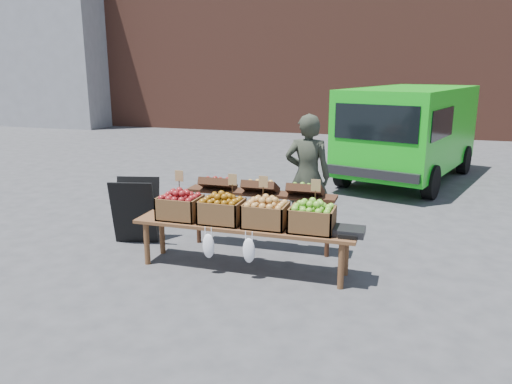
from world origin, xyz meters
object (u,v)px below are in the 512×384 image
(delivery_van, at_px, (410,135))
(weighing_scale, at_px, (349,231))
(crate_golden_apples, at_px, (180,208))
(vendor, at_px, (307,176))
(chalkboard_sign, at_px, (136,211))
(back_table, at_px, (260,212))
(crate_green_apples, at_px, (312,219))
(display_bench, at_px, (244,247))
(crate_russet_pears, at_px, (222,211))
(crate_red_apples, at_px, (266,215))

(delivery_van, bearing_deg, weighing_scale, -78.79)
(crate_golden_apples, bearing_deg, vendor, 48.17)
(chalkboard_sign, bearing_deg, back_table, -5.69)
(delivery_van, height_order, chalkboard_sign, delivery_van)
(crate_green_apples, bearing_deg, delivery_van, 80.45)
(crate_golden_apples, height_order, weighing_scale, crate_golden_apples)
(crate_green_apples, relative_size, weighing_scale, 1.47)
(display_bench, bearing_deg, delivery_van, 72.75)
(chalkboard_sign, xyz_separation_m, weighing_scale, (2.99, -0.48, 0.15))
(crate_russet_pears, bearing_deg, crate_golden_apples, 180.00)
(vendor, bearing_deg, chalkboard_sign, 19.26)
(display_bench, bearing_deg, crate_golden_apples, 180.00)
(chalkboard_sign, distance_m, crate_green_apples, 2.63)
(back_table, bearing_deg, crate_golden_apples, -138.63)
(crate_green_apples, bearing_deg, display_bench, 180.00)
(chalkboard_sign, relative_size, crate_red_apples, 1.83)
(chalkboard_sign, distance_m, crate_red_apples, 2.09)
(vendor, height_order, chalkboard_sign, vendor)
(chalkboard_sign, distance_m, crate_russet_pears, 1.57)
(crate_russet_pears, bearing_deg, vendor, 62.77)
(delivery_van, bearing_deg, crate_golden_apples, -97.74)
(display_bench, xyz_separation_m, crate_golden_apples, (-0.82, 0.00, 0.42))
(crate_russet_pears, distance_m, crate_green_apples, 1.10)
(delivery_van, xyz_separation_m, back_table, (-1.81, -5.07, -0.47))
(back_table, relative_size, crate_red_apples, 4.20)
(crate_golden_apples, bearing_deg, crate_red_apples, 0.00)
(chalkboard_sign, bearing_deg, crate_red_apples, -26.92)
(delivery_van, xyz_separation_m, chalkboard_sign, (-3.54, -5.31, -0.53))
(chalkboard_sign, bearing_deg, vendor, 10.03)
(crate_golden_apples, bearing_deg, back_table, 41.37)
(back_table, height_order, weighing_scale, back_table)
(crate_russet_pears, xyz_separation_m, weighing_scale, (1.52, 0.00, -0.10))
(crate_golden_apples, bearing_deg, weighing_scale, 0.00)
(vendor, distance_m, chalkboard_sign, 2.45)
(display_bench, xyz_separation_m, weighing_scale, (1.25, 0.00, 0.33))
(vendor, bearing_deg, crate_green_apples, 99.52)
(delivery_van, xyz_separation_m, vendor, (-1.33, -4.35, -0.10))
(crate_red_apples, height_order, crate_green_apples, same)
(back_table, distance_m, weighing_scale, 1.45)
(vendor, height_order, crate_green_apples, vendor)
(chalkboard_sign, relative_size, crate_green_apples, 1.83)
(chalkboard_sign, height_order, crate_green_apples, chalkboard_sign)
(back_table, relative_size, crate_golden_apples, 4.20)
(delivery_van, height_order, display_bench, delivery_van)
(back_table, distance_m, crate_golden_apples, 1.11)
(vendor, bearing_deg, back_table, 52.43)
(crate_green_apples, height_order, weighing_scale, crate_green_apples)
(weighing_scale, bearing_deg, crate_russet_pears, 180.00)
(delivery_van, xyz_separation_m, crate_russet_pears, (-2.07, -5.79, -0.28))
(crate_russet_pears, bearing_deg, chalkboard_sign, 161.89)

